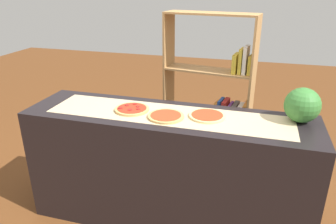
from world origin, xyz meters
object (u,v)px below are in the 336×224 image
pizza_plain_2 (207,116)px  watermelon (302,105)px  pizza_pepperoni_0 (132,109)px  pizza_plain_1 (166,116)px  bookshelf (218,106)px

pizza_plain_2 → watermelon: watermelon is taller
pizza_pepperoni_0 → pizza_plain_1: size_ratio=0.99×
watermelon → bookshelf: size_ratio=0.15×
pizza_pepperoni_0 → pizza_plain_2: bearing=3.3°
watermelon → bookshelf: 1.04m
bookshelf → pizza_pepperoni_0: bearing=-122.5°
watermelon → pizza_pepperoni_0: bearing=-173.7°
pizza_plain_1 → pizza_plain_2: bearing=17.6°
pizza_plain_1 → watermelon: 0.95m
pizza_pepperoni_0 → pizza_plain_1: bearing=-11.4°
pizza_plain_2 → pizza_plain_1: bearing=-162.4°
pizza_plain_1 → pizza_plain_2: size_ratio=0.99×
pizza_plain_2 → bookshelf: bearing=91.4°
pizza_plain_1 → bookshelf: bookshelf is taller
pizza_plain_1 → pizza_plain_2: 0.30m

